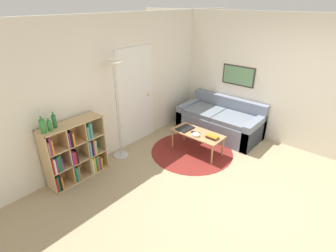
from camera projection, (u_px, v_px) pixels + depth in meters
ground_plane at (245, 199)px, 4.06m from camera, size 14.00×14.00×0.00m
wall_back at (125, 86)px, 5.08m from camera, size 7.28×0.11×2.60m
wall_right at (240, 75)px, 5.75m from camera, size 0.08×5.68×2.60m
rug at (192, 151)px, 5.33m from camera, size 1.65×1.65×0.01m
bookshelf at (74, 153)px, 4.38m from camera, size 1.02×0.34×1.03m
floor_lamp at (114, 81)px, 4.54m from camera, size 0.30×0.30×1.86m
couch at (221, 121)px, 5.97m from camera, size 0.91×1.80×0.79m
coffee_table at (197, 135)px, 5.17m from camera, size 0.48×1.03×0.43m
laptop at (185, 128)px, 5.31m from camera, size 0.36×0.27×0.02m
bowl at (196, 135)px, 5.02m from camera, size 0.15×0.15×0.04m
book_stack_on_table at (212, 137)px, 4.94m from camera, size 0.15×0.23×0.06m
remote at (196, 133)px, 5.13m from camera, size 0.09×0.18×0.02m
bottle_left at (43, 126)px, 3.80m from camera, size 0.08×0.08×0.26m
bottle_middle at (49, 126)px, 3.87m from camera, size 0.06×0.06×0.20m
bottle_right at (54, 121)px, 3.95m from camera, size 0.06×0.06×0.26m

